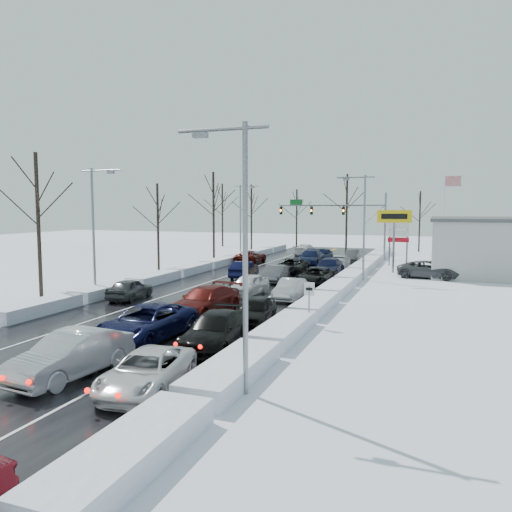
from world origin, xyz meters
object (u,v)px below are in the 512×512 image
at_px(traffic_signal_mast, 343,214).
at_px(tires_plus_sign, 394,221).
at_px(oncoming_car_0, 244,278).
at_px(flagpole, 445,210).

height_order(traffic_signal_mast, tires_plus_sign, traffic_signal_mast).
bearing_deg(oncoming_car_0, traffic_signal_mast, -109.16).
xyz_separation_m(tires_plus_sign, flagpole, (4.67, 14.01, 0.93)).
xyz_separation_m(flagpole, oncoming_car_0, (-16.84, -22.21, -5.93)).
bearing_deg(flagpole, oncoming_car_0, -127.17).
bearing_deg(tires_plus_sign, flagpole, 71.56).
height_order(tires_plus_sign, flagpole, flagpole).
relative_size(tires_plus_sign, flagpole, 0.60).
bearing_deg(tires_plus_sign, oncoming_car_0, -146.02).
xyz_separation_m(traffic_signal_mast, oncoming_car_0, (-5.11, -20.20, -5.48)).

